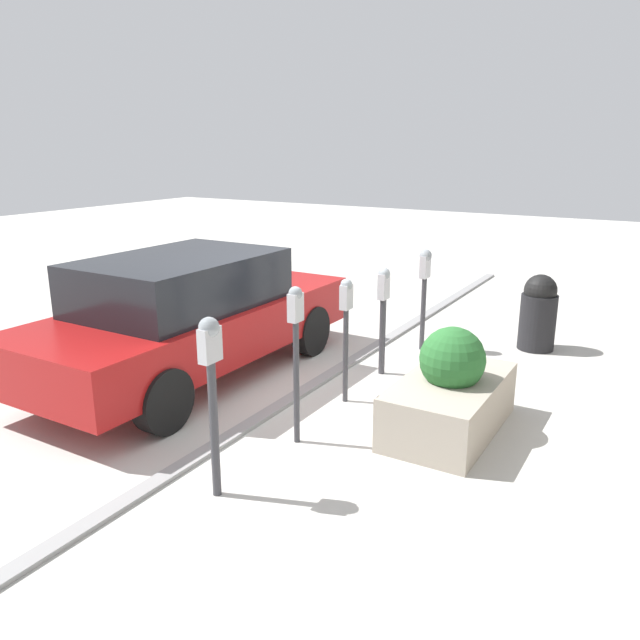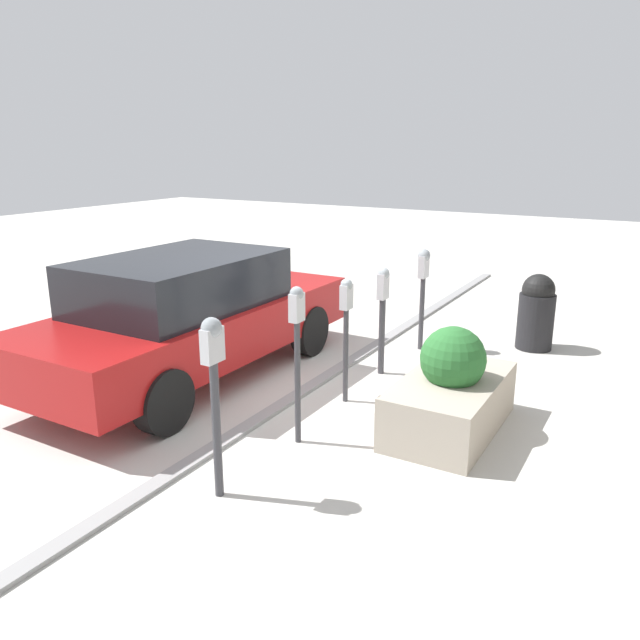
{
  "view_description": "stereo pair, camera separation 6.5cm",
  "coord_description": "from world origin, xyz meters",
  "px_view_note": "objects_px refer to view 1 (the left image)",
  "views": [
    {
      "loc": [
        -5.66,
        -3.48,
        2.76
      ],
      "look_at": [
        0.0,
        -0.14,
        0.9
      ],
      "focal_mm": 35.0,
      "sensor_mm": 36.0,
      "label": 1
    },
    {
      "loc": [
        -5.69,
        -3.43,
        2.76
      ],
      "look_at": [
        0.0,
        -0.14,
        0.9
      ],
      "focal_mm": 35.0,
      "sensor_mm": 36.0,
      "label": 2
    }
  ],
  "objects_px": {
    "parking_meter_second": "(296,336)",
    "parking_meter_middle": "(346,317)",
    "trash_bin": "(538,312)",
    "parked_car_front": "(190,314)",
    "parking_meter_nearest": "(211,374)",
    "planter_box": "(450,394)",
    "parking_meter_fourth": "(383,305)",
    "parking_meter_farthest": "(425,278)"
  },
  "relations": [
    {
      "from": "parking_meter_second",
      "to": "parking_meter_middle",
      "type": "relative_size",
      "value": 1.1
    },
    {
      "from": "parking_meter_second",
      "to": "trash_bin",
      "type": "height_order",
      "value": "parking_meter_second"
    },
    {
      "from": "parked_car_front",
      "to": "trash_bin",
      "type": "height_order",
      "value": "parked_car_front"
    },
    {
      "from": "parking_meter_second",
      "to": "parked_car_front",
      "type": "xyz_separation_m",
      "value": [
        0.84,
        2.06,
        -0.27
      ]
    },
    {
      "from": "parking_meter_nearest",
      "to": "parking_meter_second",
      "type": "relative_size",
      "value": 0.98
    },
    {
      "from": "planter_box",
      "to": "parking_meter_fourth",
      "type": "bearing_deg",
      "value": 48.68
    },
    {
      "from": "parking_meter_middle",
      "to": "parking_meter_fourth",
      "type": "distance_m",
      "value": 1.0
    },
    {
      "from": "planter_box",
      "to": "trash_bin",
      "type": "bearing_deg",
      "value": -3.31
    },
    {
      "from": "parking_meter_fourth",
      "to": "trash_bin",
      "type": "distance_m",
      "value": 2.47
    },
    {
      "from": "parking_meter_second",
      "to": "planter_box",
      "type": "height_order",
      "value": "parking_meter_second"
    },
    {
      "from": "parked_car_front",
      "to": "trash_bin",
      "type": "distance_m",
      "value": 4.7
    },
    {
      "from": "parking_meter_middle",
      "to": "planter_box",
      "type": "height_order",
      "value": "parking_meter_middle"
    },
    {
      "from": "parking_meter_fourth",
      "to": "parking_meter_farthest",
      "type": "bearing_deg",
      "value": -3.69
    },
    {
      "from": "planter_box",
      "to": "trash_bin",
      "type": "height_order",
      "value": "planter_box"
    },
    {
      "from": "parking_meter_fourth",
      "to": "parked_car_front",
      "type": "bearing_deg",
      "value": 122.47
    },
    {
      "from": "parked_car_front",
      "to": "parking_meter_fourth",
      "type": "bearing_deg",
      "value": -57.23
    },
    {
      "from": "parking_meter_nearest",
      "to": "parked_car_front",
      "type": "distance_m",
      "value": 2.82
    },
    {
      "from": "parking_meter_farthest",
      "to": "parked_car_front",
      "type": "xyz_separation_m",
      "value": [
        -2.41,
        2.05,
        -0.22
      ]
    },
    {
      "from": "parking_meter_nearest",
      "to": "parking_meter_middle",
      "type": "distance_m",
      "value": 2.22
    },
    {
      "from": "planter_box",
      "to": "parked_car_front",
      "type": "xyz_separation_m",
      "value": [
        -0.15,
        3.23,
        0.4
      ]
    },
    {
      "from": "parking_meter_fourth",
      "to": "planter_box",
      "type": "relative_size",
      "value": 0.81
    },
    {
      "from": "parking_meter_second",
      "to": "trash_bin",
      "type": "distance_m",
      "value": 4.32
    },
    {
      "from": "parking_meter_second",
      "to": "parking_meter_farthest",
      "type": "bearing_deg",
      "value": 0.3
    },
    {
      "from": "parking_meter_farthest",
      "to": "parking_meter_middle",
      "type": "bearing_deg",
      "value": 178.63
    },
    {
      "from": "parking_meter_middle",
      "to": "parking_meter_farthest",
      "type": "relative_size",
      "value": 0.99
    },
    {
      "from": "parking_meter_fourth",
      "to": "parked_car_front",
      "type": "xyz_separation_m",
      "value": [
        -1.25,
        1.97,
        -0.09
      ]
    },
    {
      "from": "parking_meter_nearest",
      "to": "trash_bin",
      "type": "xyz_separation_m",
      "value": [
        5.19,
        -1.4,
        -0.52
      ]
    },
    {
      "from": "parking_meter_second",
      "to": "trash_bin",
      "type": "bearing_deg",
      "value": -18.28
    },
    {
      "from": "parking_meter_second",
      "to": "planter_box",
      "type": "relative_size",
      "value": 0.92
    },
    {
      "from": "parking_meter_second",
      "to": "parking_meter_middle",
      "type": "bearing_deg",
      "value": 3.55
    },
    {
      "from": "parking_meter_second",
      "to": "parked_car_front",
      "type": "height_order",
      "value": "parking_meter_second"
    },
    {
      "from": "parking_meter_second",
      "to": "parked_car_front",
      "type": "distance_m",
      "value": 2.24
    },
    {
      "from": "parking_meter_middle",
      "to": "parking_meter_nearest",
      "type": "bearing_deg",
      "value": -179.67
    },
    {
      "from": "parking_meter_nearest",
      "to": "parking_meter_middle",
      "type": "height_order",
      "value": "parking_meter_nearest"
    },
    {
      "from": "parking_meter_second",
      "to": "planter_box",
      "type": "bearing_deg",
      "value": -49.69
    },
    {
      "from": "parking_meter_second",
      "to": "trash_bin",
      "type": "xyz_separation_m",
      "value": [
        4.07,
        -1.34,
        -0.53
      ]
    },
    {
      "from": "parking_meter_middle",
      "to": "trash_bin",
      "type": "bearing_deg",
      "value": -25.43
    },
    {
      "from": "parking_meter_nearest",
      "to": "trash_bin",
      "type": "bearing_deg",
      "value": -15.09
    },
    {
      "from": "parking_meter_middle",
      "to": "parking_meter_fourth",
      "type": "height_order",
      "value": "parking_meter_middle"
    },
    {
      "from": "parking_meter_fourth",
      "to": "parking_meter_farthest",
      "type": "relative_size",
      "value": 0.96
    },
    {
      "from": "parking_meter_second",
      "to": "parking_meter_fourth",
      "type": "bearing_deg",
      "value": 2.5
    },
    {
      "from": "parking_meter_nearest",
      "to": "trash_bin",
      "type": "height_order",
      "value": "parking_meter_nearest"
    }
  ]
}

